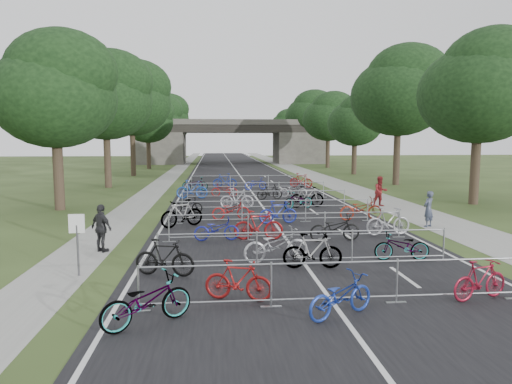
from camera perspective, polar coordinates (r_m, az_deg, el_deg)
ground at (r=11.43m, az=9.77°, el=-13.76°), size 200.00×200.00×0.00m
road at (r=60.53m, az=-2.63°, el=2.87°), size 11.00×140.00×0.01m
sidewalk_right at (r=61.43m, az=4.86°, el=2.91°), size 3.00×140.00×0.01m
sidewalk_left at (r=60.64m, az=-9.73°, el=2.79°), size 2.00×140.00×0.01m
lane_markings at (r=60.53m, az=-2.63°, el=2.87°), size 0.12×140.00×0.00m
overpass_bridge at (r=75.39m, az=-3.19°, el=6.29°), size 31.00×8.00×7.05m
park_sign at (r=14.17m, az=-21.47°, el=-4.82°), size 0.45×0.06×1.83m
tree_left_0 at (r=27.73m, az=-23.73°, el=11.30°), size 6.72×6.72×10.25m
tree_right_0 at (r=30.88m, az=26.39°, el=11.45°), size 7.17×7.17×10.93m
tree_left_1 at (r=39.34m, az=-18.21°, el=11.17°), size 7.56×7.56×11.53m
tree_right_1 at (r=41.65m, az=17.61°, el=11.75°), size 8.18×8.18×12.47m
tree_left_2 at (r=51.15m, az=-15.22°, el=11.06°), size 8.40×8.40×12.81m
tree_right_2 at (r=52.77m, az=12.41°, el=8.63°), size 6.16×6.16×9.39m
tree_left_3 at (r=62.89m, az=-13.29°, el=8.75°), size 6.72×6.72×10.25m
tree_right_3 at (r=64.34m, az=9.15°, el=9.18°), size 7.17×7.17×10.93m
tree_left_4 at (r=74.83m, az=-12.04°, el=9.04°), size 7.56×7.56×11.53m
tree_right_4 at (r=76.06m, az=6.88°, el=9.55°), size 8.18×8.18×12.47m
tree_left_5 at (r=86.78m, az=-11.13°, el=9.25°), size 8.40×8.40×12.81m
tree_right_5 at (r=87.75m, az=5.19°, el=7.90°), size 6.16×6.16×9.39m
tree_left_6 at (r=98.66m, az=-10.41°, el=7.99°), size 6.72×6.72×10.25m
tree_right_6 at (r=99.59m, az=3.93°, el=8.32°), size 7.17×7.17×10.93m
barrier_row_0 at (r=11.26m, az=9.83°, el=-11.16°), size 9.70×0.08×1.10m
barrier_row_1 at (r=14.63m, az=6.12°, el=-6.93°), size 9.70×0.08×1.10m
barrier_row_2 at (r=18.09m, az=3.86°, el=-4.28°), size 9.70×0.08×1.10m
barrier_row_3 at (r=21.80m, az=2.26°, el=-2.40°), size 9.70×0.08×1.10m
barrier_row_4 at (r=25.72m, az=1.09°, el=-1.01°), size 9.70×0.08×1.10m
barrier_row_5 at (r=30.66m, az=0.04°, el=0.23°), size 9.70×0.08×1.10m
barrier_row_6 at (r=36.61m, az=-0.84°, el=1.27°), size 9.70×0.08×1.10m
bike_0 at (r=10.21m, az=-13.49°, el=-13.14°), size 2.13×1.73×1.09m
bike_1 at (r=11.38m, az=-2.24°, el=-11.03°), size 1.77×0.98×1.02m
bike_2 at (r=10.60m, az=10.53°, el=-12.67°), size 1.92×1.43×0.97m
bike_3 at (r=12.71m, az=26.23°, el=-9.86°), size 1.75×0.93×1.01m
bike_4 at (r=13.61m, az=-11.36°, el=-8.07°), size 1.88×0.98×1.08m
bike_5 at (r=14.77m, az=2.52°, el=-6.69°), size 2.25×1.11×1.13m
bike_6 at (r=14.17m, az=7.08°, el=-7.37°), size 1.87×0.68×1.10m
bike_7 at (r=15.73m, az=17.79°, el=-6.51°), size 1.85×0.76×0.95m
bike_8 at (r=17.94m, az=-4.95°, el=-4.66°), size 1.79×0.71×0.93m
bike_9 at (r=17.96m, az=0.32°, el=-4.22°), size 1.98×0.70×1.17m
bike_10 at (r=18.03m, az=9.82°, el=-4.47°), size 2.02×0.79×1.05m
bike_11 at (r=19.61m, az=16.20°, el=-3.55°), size 2.02×0.80×1.18m
bike_12 at (r=20.86m, az=-9.24°, el=-2.68°), size 2.08×1.54×1.24m
bike_13 at (r=22.46m, az=-3.17°, el=-2.28°), size 1.93×0.85×0.98m
bike_14 at (r=21.46m, az=2.78°, el=-2.54°), size 1.86×0.68×1.10m
bike_15 at (r=22.87m, az=12.97°, el=-2.09°), size 2.20×0.89×1.13m
bike_16 at (r=24.75m, az=-8.63°, el=-1.63°), size 1.75×0.83×0.88m
bike_17 at (r=26.06m, az=-2.41°, el=-0.84°), size 1.96×0.67×1.16m
bike_18 at (r=25.96m, az=5.32°, el=-1.04°), size 2.06×1.46×1.03m
bike_19 at (r=26.62m, az=6.38°, el=-0.62°), size 2.15×0.89×1.25m
bike_20 at (r=30.68m, az=-8.00°, el=0.31°), size 2.09×0.65×1.25m
bike_21 at (r=31.48m, az=-3.97°, el=0.25°), size 1.88×0.85×0.95m
bike_22 at (r=29.95m, az=1.73°, el=0.02°), size 1.80×0.81×1.04m
bike_23 at (r=31.09m, az=4.67°, el=0.20°), size 1.94×0.85×0.99m
bike_24 at (r=35.53m, az=-7.64°, el=1.01°), size 2.07×0.95×1.05m
bike_25 at (r=37.22m, az=-3.91°, el=1.41°), size 2.00×0.74×1.18m
bike_26 at (r=35.88m, az=-0.06°, el=1.06°), size 1.95×1.16×0.97m
bike_27 at (r=37.62m, az=5.65°, el=1.45°), size 1.97×1.50×1.18m
pedestrian_a at (r=22.03m, az=20.74°, el=-2.02°), size 0.71×0.66×1.63m
pedestrian_b at (r=27.91m, az=15.28°, el=0.07°), size 0.94×0.77×1.78m
pedestrian_c at (r=16.94m, az=-18.75°, el=-4.33°), size 1.03×0.94×1.69m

